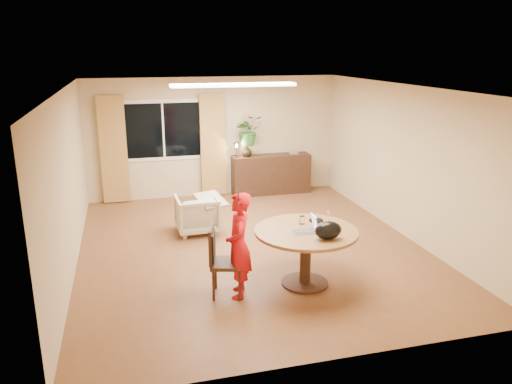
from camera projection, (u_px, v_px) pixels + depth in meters
floor at (251, 247)px, 8.29m from camera, size 6.50×6.50×0.00m
ceiling at (250, 88)px, 7.57m from camera, size 6.50×6.50×0.00m
wall_back at (214, 137)px, 10.95m from camera, size 5.50×0.00×5.50m
wall_left at (68, 183)px, 7.26m from camera, size 0.00×6.50×6.50m
wall_right at (405, 161)px, 8.61m from camera, size 0.00×6.50×6.50m
window at (163, 130)px, 10.61m from camera, size 1.70×0.03×1.30m
curtain_left at (114, 150)px, 10.38m from camera, size 0.55×0.08×2.25m
curtain_right at (213, 145)px, 10.89m from camera, size 0.55×0.08×2.25m
ceiling_panel at (234, 85)px, 8.70m from camera, size 2.20×0.35×0.05m
dining_table at (306, 242)px, 6.82m from camera, size 1.42×1.42×0.81m
dining_chair at (227, 261)px, 6.57m from camera, size 0.55×0.52×0.96m
child at (239, 245)px, 6.50m from camera, size 0.58×0.44×1.42m
laptop at (304, 223)px, 6.68m from camera, size 0.36×0.25×0.23m
tumbler at (302, 220)px, 7.00m from camera, size 0.10×0.10×0.11m
wine_glass at (329, 217)px, 7.00m from camera, size 0.09×0.09×0.19m
pot_lid at (316, 220)px, 7.13m from camera, size 0.22×0.22×0.03m
handbag at (328, 230)px, 6.41m from camera, size 0.40×0.28×0.24m
armchair at (197, 214)px, 8.89m from camera, size 0.75×0.77×0.67m
throw at (211, 195)px, 8.78m from camera, size 0.60×0.66×0.03m
sideboard at (271, 174)px, 11.27m from camera, size 1.76×0.43×0.88m
vase at (247, 151)px, 10.98m from camera, size 0.25×0.25×0.25m
bouquet at (249, 130)px, 10.86m from camera, size 0.60×0.52×0.66m
book_stack at (294, 152)px, 11.27m from camera, size 0.22×0.18×0.08m
desk_lamp at (236, 150)px, 10.86m from camera, size 0.14×0.14×0.34m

